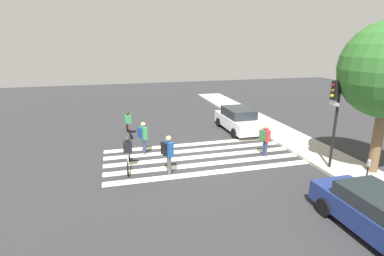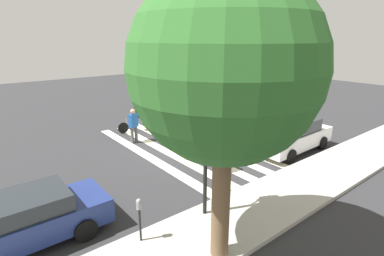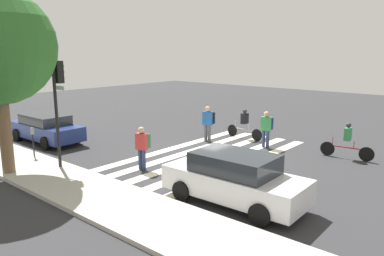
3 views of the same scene
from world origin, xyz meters
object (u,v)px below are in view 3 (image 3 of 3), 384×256
object	(u,v)px
pedestrian_adult_yellow_jacket	(208,121)
car_parked_silver_sedan	(46,128)
cyclist_far_lane	(245,123)
car_parked_far_curb	(234,178)
pedestrian_adult_blue_shirt	(267,126)
pedestrian_adult_tall_backpack	(143,145)
cyclist_near_curb	(347,139)
parking_meter	(33,136)
traffic_light	(58,91)

from	to	relation	value
pedestrian_adult_yellow_jacket	car_parked_silver_sedan	size ratio (longest dim) A/B	0.40
pedestrian_adult_yellow_jacket	cyclist_far_lane	size ratio (longest dim) A/B	0.81
car_parked_far_curb	cyclist_far_lane	bearing A→B (deg)	-60.59
pedestrian_adult_blue_shirt	cyclist_far_lane	size ratio (longest dim) A/B	0.78
pedestrian_adult_tall_backpack	cyclist_near_curb	distance (m)	8.80
parking_meter	pedestrian_adult_yellow_jacket	size ratio (longest dim) A/B	0.76
car_parked_far_curb	pedestrian_adult_blue_shirt	bearing A→B (deg)	-69.53
pedestrian_adult_yellow_jacket	car_parked_silver_sedan	world-z (taller)	pedestrian_adult_yellow_jacket
pedestrian_adult_blue_shirt	cyclist_far_lane	xyz separation A→B (m)	(1.82, -0.91, -0.18)
car_parked_silver_sedan	pedestrian_adult_yellow_jacket	bearing A→B (deg)	-138.94
traffic_light	pedestrian_adult_blue_shirt	distance (m)	9.56
cyclist_near_curb	car_parked_silver_sedan	size ratio (longest dim) A/B	0.49
traffic_light	cyclist_near_curb	bearing A→B (deg)	-132.36
car_parked_silver_sedan	traffic_light	bearing A→B (deg)	157.86
pedestrian_adult_tall_backpack	pedestrian_adult_blue_shirt	world-z (taller)	pedestrian_adult_blue_shirt
pedestrian_adult_tall_backpack	car_parked_far_curb	world-z (taller)	pedestrian_adult_tall_backpack
pedestrian_adult_blue_shirt	car_parked_far_curb	size ratio (longest dim) A/B	0.40
cyclist_far_lane	car_parked_silver_sedan	world-z (taller)	cyclist_far_lane
car_parked_silver_sedan	cyclist_near_curb	bearing A→B (deg)	-151.82
pedestrian_adult_yellow_jacket	cyclist_far_lane	world-z (taller)	pedestrian_adult_yellow_jacket
pedestrian_adult_tall_backpack	pedestrian_adult_blue_shirt	xyz separation A→B (m)	(-1.99, -6.19, 0.03)
parking_meter	pedestrian_adult_blue_shirt	xyz separation A→B (m)	(-6.63, -8.28, -0.00)
traffic_light	pedestrian_adult_blue_shirt	xyz separation A→B (m)	(-4.43, -8.21, -2.07)
traffic_light	pedestrian_adult_yellow_jacket	size ratio (longest dim) A/B	2.41
pedestrian_adult_tall_backpack	pedestrian_adult_yellow_jacket	xyz separation A→B (m)	(0.91, -5.36, 0.07)
pedestrian_adult_blue_shirt	car_parked_far_curb	xyz separation A→B (m)	(-2.63, 6.65, -0.24)
car_parked_far_curb	pedestrian_adult_yellow_jacket	bearing A→B (deg)	-47.55
pedestrian_adult_blue_shirt	parking_meter	bearing A→B (deg)	34.02
traffic_light	car_parked_silver_sedan	bearing A→B (deg)	-21.81
cyclist_far_lane	cyclist_near_curb	distance (m)	5.43
pedestrian_adult_tall_backpack	car_parked_far_curb	xyz separation A→B (m)	(-4.62, 0.46, -0.21)
cyclist_near_curb	cyclist_far_lane	bearing A→B (deg)	-7.67
cyclist_far_lane	car_parked_far_curb	world-z (taller)	cyclist_far_lane
parking_meter	pedestrian_adult_yellow_jacket	distance (m)	8.33
pedestrian_adult_yellow_jacket	pedestrian_adult_tall_backpack	bearing A→B (deg)	79.76
pedestrian_adult_yellow_jacket	car_parked_silver_sedan	bearing A→B (deg)	21.53
traffic_light	cyclist_near_curb	distance (m)	12.13
traffic_light	pedestrian_adult_yellow_jacket	xyz separation A→B (m)	(-1.53, -7.38, -2.03)
cyclist_near_curb	car_parked_far_curb	xyz separation A→B (m)	(0.97, 7.25, -0.06)
pedestrian_adult_yellow_jacket	pedestrian_adult_blue_shirt	bearing A→B (deg)	176.09
car_parked_silver_sedan	pedestrian_adult_blue_shirt	bearing A→B (deg)	-145.64
parking_meter	cyclist_near_curb	size ratio (longest dim) A/B	0.62
traffic_light	cyclist_far_lane	xyz separation A→B (m)	(-2.61, -9.12, -2.25)
pedestrian_adult_yellow_jacket	car_parked_far_curb	size ratio (longest dim) A/B	0.41
parking_meter	pedestrian_adult_blue_shirt	size ratio (longest dim) A/B	0.79
pedestrian_adult_blue_shirt	cyclist_far_lane	world-z (taller)	pedestrian_adult_blue_shirt
parking_meter	car_parked_far_curb	bearing A→B (deg)	-170.06
pedestrian_adult_blue_shirt	traffic_light	bearing A→B (deg)	44.36
traffic_light	car_parked_far_curb	bearing A→B (deg)	-167.55
pedestrian_adult_blue_shirt	car_parked_far_curb	distance (m)	7.16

